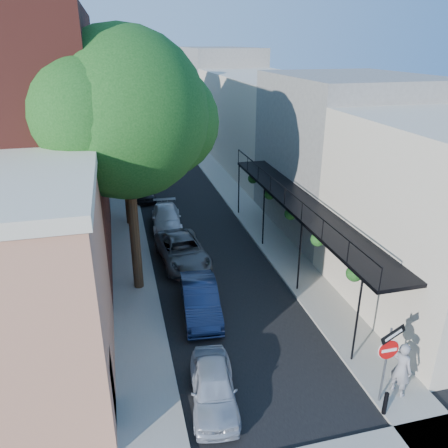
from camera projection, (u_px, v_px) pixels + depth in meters
road_surface at (167, 170)px, 39.21m from camera, size 6.00×64.00×0.01m
sidewalk_left at (121, 172)px, 38.29m from camera, size 2.00×64.00×0.12m
sidewalk_right at (210, 166)px, 40.08m from camera, size 2.00×64.00×0.12m
buildings_left at (47, 121)px, 34.11m from camera, size 10.10×59.10×12.00m
buildings_right at (265, 117)px, 39.05m from camera, size 9.80×55.00×10.00m
sign_post at (388, 353)px, 13.17m from camera, size 0.89×0.17×2.99m
bollard at (385, 403)px, 13.30m from camera, size 0.14×0.14×0.80m
oak_near at (135, 117)px, 17.75m from camera, size 7.48×6.80×11.42m
oak_mid at (127, 110)px, 25.18m from camera, size 6.60×6.00×10.20m
oak_far at (121, 76)px, 32.81m from camera, size 7.70×7.00×11.90m
parked_car_a at (213, 387)px, 13.82m from camera, size 1.88×3.70×1.21m
parked_car_b at (200, 300)px, 18.33m from camera, size 1.79×4.25×1.37m
parked_car_c at (182, 251)px, 22.63m from camera, size 2.62×5.03×1.35m
parked_car_d at (167, 218)px, 26.95m from camera, size 2.01×4.37×1.24m
parked_car_e at (144, 192)px, 31.76m from camera, size 1.63×3.56×1.18m
parked_car_f at (143, 170)px, 37.06m from camera, size 1.37×3.75×1.23m
pedestrian at (401, 369)px, 13.89m from camera, size 0.65×0.81×1.93m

